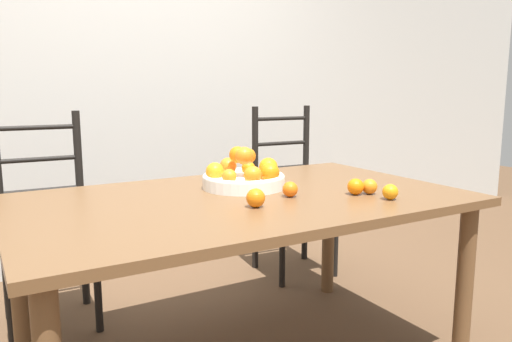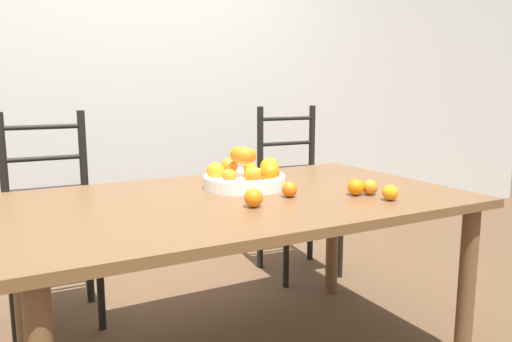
{
  "view_description": "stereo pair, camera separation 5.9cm",
  "coord_description": "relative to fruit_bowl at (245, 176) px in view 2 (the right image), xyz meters",
  "views": [
    {
      "loc": [
        -0.93,
        -1.72,
        1.17
      ],
      "look_at": [
        0.09,
        0.04,
        0.83
      ],
      "focal_mm": 35.0,
      "sensor_mm": 36.0,
      "label": 1
    },
    {
      "loc": [
        -0.88,
        -1.75,
        1.17
      ],
      "look_at": [
        0.09,
        0.04,
        0.83
      ],
      "focal_mm": 35.0,
      "sensor_mm": 36.0,
      "label": 2
    }
  ],
  "objects": [
    {
      "name": "wall_back",
      "position": [
        -0.09,
        1.44,
        0.51
      ],
      "size": [
        8.0,
        0.06,
        2.6
      ],
      "color": "beige",
      "rests_on": "ground_plane"
    },
    {
      "name": "dining_table",
      "position": [
        -0.09,
        -0.14,
        -0.13
      ],
      "size": [
        1.77,
        1.07,
        0.74
      ],
      "color": "brown",
      "rests_on": "ground_plane"
    },
    {
      "name": "fruit_bowl",
      "position": [
        0.0,
        0.0,
        0.0
      ],
      "size": [
        0.36,
        0.36,
        0.18
      ],
      "color": "white",
      "rests_on": "dining_table"
    },
    {
      "name": "orange_loose_0",
      "position": [
        0.38,
        -0.49,
        -0.02
      ],
      "size": [
        0.06,
        0.06,
        0.06
      ],
      "color": "orange",
      "rests_on": "dining_table"
    },
    {
      "name": "orange_loose_1",
      "position": [
        0.07,
        -0.25,
        -0.02
      ],
      "size": [
        0.06,
        0.06,
        0.06
      ],
      "color": "orange",
      "rests_on": "dining_table"
    },
    {
      "name": "orange_loose_2",
      "position": [
        0.32,
        -0.35,
        -0.02
      ],
      "size": [
        0.07,
        0.07,
        0.07
      ],
      "color": "orange",
      "rests_on": "dining_table"
    },
    {
      "name": "orange_loose_3",
      "position": [
        -0.14,
        -0.33,
        -0.02
      ],
      "size": [
        0.07,
        0.07,
        0.07
      ],
      "color": "orange",
      "rests_on": "dining_table"
    },
    {
      "name": "orange_loose_4",
      "position": [
        0.38,
        -0.37,
        -0.02
      ],
      "size": [
        0.06,
        0.06,
        0.06
      ],
      "color": "orange",
      "rests_on": "dining_table"
    },
    {
      "name": "chair_left",
      "position": [
        -0.73,
        0.71,
        -0.3
      ],
      "size": [
        0.43,
        0.41,
        1.05
      ],
      "rotation": [
        0.0,
        0.0,
        -0.03
      ],
      "color": "black",
      "rests_on": "ground_plane"
    },
    {
      "name": "chair_right",
      "position": [
        0.73,
        0.71,
        -0.3
      ],
      "size": [
        0.44,
        0.43,
        1.05
      ],
      "rotation": [
        0.0,
        0.0,
        -0.06
      ],
      "color": "black",
      "rests_on": "ground_plane"
    }
  ]
}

